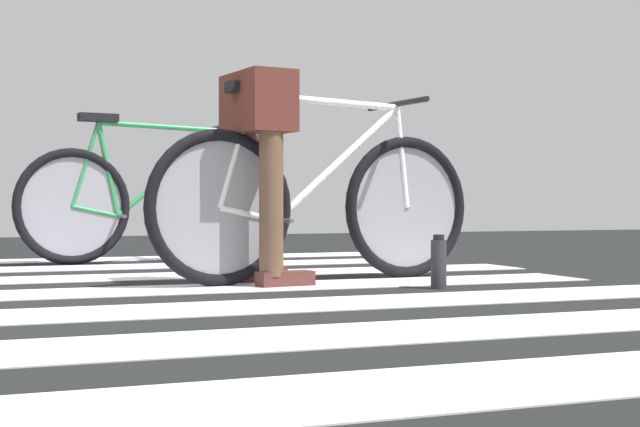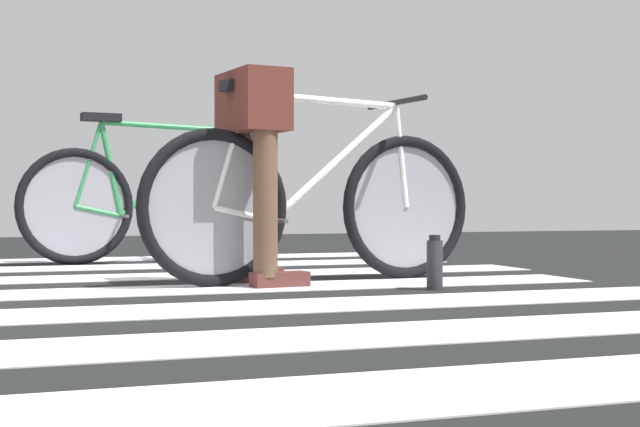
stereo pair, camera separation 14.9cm
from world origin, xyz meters
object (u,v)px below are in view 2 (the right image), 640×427
(cyclist_1_of_2, at_px, (254,147))
(bicycle_2_of_2, at_px, (156,202))
(water_bottle, at_px, (435,264))
(bicycle_1_of_2, at_px, (314,202))

(cyclist_1_of_2, distance_m, bicycle_2_of_2, 1.79)
(cyclist_1_of_2, xyz_separation_m, water_bottle, (0.69, -0.45, -0.52))
(bicycle_2_of_2, bearing_deg, cyclist_1_of_2, -91.66)
(cyclist_1_of_2, bearing_deg, bicycle_1_of_2, 0.00)
(bicycle_2_of_2, bearing_deg, water_bottle, -75.97)
(cyclist_1_of_2, relative_size, bicycle_2_of_2, 0.57)
(cyclist_1_of_2, xyz_separation_m, bicycle_2_of_2, (-0.18, 1.76, -0.25))
(bicycle_1_of_2, relative_size, water_bottle, 7.21)
(water_bottle, bearing_deg, bicycle_1_of_2, 127.67)
(bicycle_1_of_2, height_order, water_bottle, bicycle_1_of_2)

